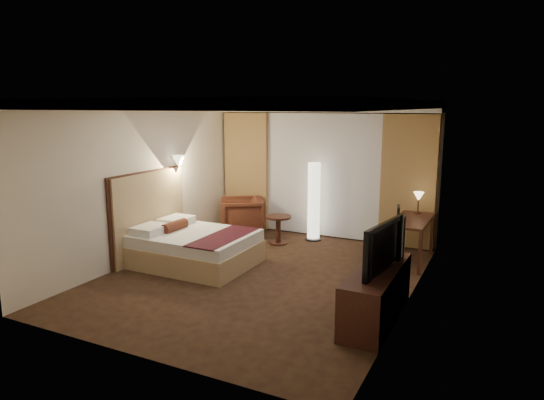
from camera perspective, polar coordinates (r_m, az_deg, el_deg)
The scene contains 21 objects.
floor at distance 7.66m, azimuth -1.34°, elevation -8.99°, with size 4.50×5.50×0.01m, color black.
ceiling at distance 7.20m, azimuth -1.44°, elevation 11.64°, with size 4.50×5.50×0.01m, color white.
back_wall at distance 9.80m, azimuth 6.12°, elevation 3.52°, with size 4.50×0.02×2.70m, color beige.
left_wall at distance 8.58m, azimuth -14.83°, elevation 2.13°, with size 0.02×5.50×2.70m, color beige.
right_wall at distance 6.59m, azimuth 16.21°, elevation -0.56°, with size 0.02×5.50×2.70m, color beige.
crown_molding at distance 7.20m, azimuth -1.44°, elevation 11.16°, with size 4.50×5.50×0.12m, color black, non-canonical shape.
soffit at distance 9.48m, azimuth 5.74°, elevation 10.85°, with size 4.50×0.50×0.20m, color white.
curtain_sheer at distance 9.74m, azimuth 5.94°, elevation 2.88°, with size 2.48×0.04×2.45m, color silver.
curtain_left_drape at distance 10.40m, azimuth -3.00°, elevation 3.44°, with size 1.00×0.14×2.45m, color tan.
curtain_right_drape at distance 9.23m, azimuth 15.74°, elevation 2.07°, with size 1.00×0.14×2.45m, color tan.
wall_sconce at distance 9.04m, azimuth -10.92°, elevation 4.47°, with size 0.24×0.24×0.24m, color white, non-canonical shape.
bed at distance 8.24m, azimuth -8.98°, elevation -5.67°, with size 1.88×1.47×0.55m, color white, non-canonical shape.
headboard at distance 8.69m, azimuth -14.20°, elevation -1.76°, with size 0.12×1.77×1.50m, color tan, non-canonical shape.
armchair at distance 9.92m, azimuth -3.59°, elevation -1.75°, with size 0.84×0.78×0.86m, color #552519.
side_table at distance 9.34m, azimuth 0.75°, elevation -3.53°, with size 0.50×0.50×0.55m, color black, non-canonical shape.
floor_lamp at distance 9.53m, azimuth 4.94°, elevation -0.17°, with size 0.33×0.33×1.55m, color white, non-canonical shape.
desk at distance 8.58m, azimuth 16.04°, elevation -4.60°, with size 0.55×1.31×0.75m, color black, non-canonical shape.
desk_lamp at distance 8.94m, azimuth 16.82°, elevation -0.42°, with size 0.18×0.18×0.34m, color #FFD899, non-canonical shape.
office_chair at distance 8.58m, azimuth 13.34°, elevation -3.74°, with size 0.46×0.46×0.96m, color black, non-canonical shape.
dresser at distance 6.25m, azimuth 12.19°, elevation -10.77°, with size 0.50×1.69×0.66m, color black, non-canonical shape.
television at distance 6.04m, azimuth 12.17°, elevation -4.89°, with size 1.16×0.67×0.15m, color black.
Camera 1 is at (3.35, -6.37, 2.63)m, focal length 32.00 mm.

